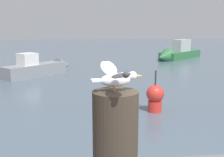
# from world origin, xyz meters

# --- Properties ---
(mooring_post) EXTENTS (0.35, 0.35, 0.82)m
(mooring_post) POSITION_xyz_m (-1.11, -0.53, 1.78)
(mooring_post) COLOR #382D23
(mooring_post) RESTS_ON harbor_quay
(seagull) EXTENTS (0.39, 0.64, 0.20)m
(seagull) POSITION_xyz_m (-1.10, -0.53, 2.30)
(seagull) COLOR tan
(seagull) RESTS_ON mooring_post
(boat_grey) EXTENTS (3.79, 3.83, 1.41)m
(boat_grey) POSITION_xyz_m (-3.71, 13.03, 0.41)
(boat_grey) COLOR gray
(boat_grey) RESTS_ON ground_plane
(boat_green) EXTENTS (5.21, 5.00, 1.89)m
(boat_green) POSITION_xyz_m (6.41, 19.83, 0.47)
(boat_green) COLOR #2D6B3D
(boat_green) RESTS_ON ground_plane
(channel_buoy) EXTENTS (0.56, 0.56, 1.33)m
(channel_buoy) POSITION_xyz_m (0.88, 5.73, 0.48)
(channel_buoy) COLOR red
(channel_buoy) RESTS_ON ground_plane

